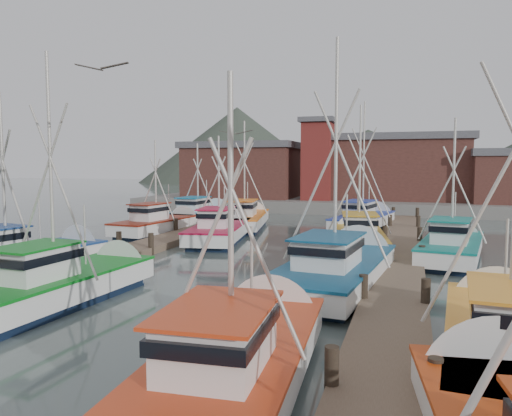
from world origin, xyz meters
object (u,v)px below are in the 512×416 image
(boat_8, at_px, (221,230))
(boat_12, at_px, (246,219))
(boat_4, at_px, (68,283))
(lookout_tower, at_px, (318,158))
(boat_1, at_px, (241,358))

(boat_8, xyz_separation_m, boat_12, (-0.67, 6.96, 0.01))
(boat_8, bearing_deg, boat_4, -99.53)
(lookout_tower, height_order, boat_8, lookout_tower)
(boat_4, relative_size, boat_8, 1.00)
(boat_1, distance_m, boat_4, 9.50)
(boat_1, xyz_separation_m, boat_12, (-8.83, 26.72, 0.01))
(lookout_tower, bearing_deg, boat_12, -100.61)
(lookout_tower, bearing_deg, boat_8, -95.61)
(boat_1, xyz_separation_m, boat_8, (-8.16, 19.76, -0.00))
(boat_8, bearing_deg, boat_12, 86.14)
(lookout_tower, distance_m, boat_8, 22.79)
(boat_12, bearing_deg, boat_8, -95.23)
(lookout_tower, distance_m, boat_1, 42.62)
(lookout_tower, xyz_separation_m, boat_4, (-2.22, -37.13, -4.87))
(boat_1, height_order, boat_4, boat_4)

